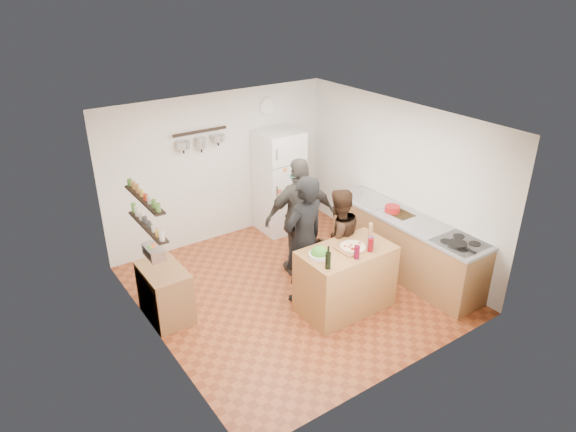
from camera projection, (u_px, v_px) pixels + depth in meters
room_shell at (276, 202)px, 7.24m from camera, size 4.20×4.20×4.20m
prep_island at (345, 279)px, 6.91m from camera, size 1.25×0.72×0.91m
pizza_board at (353, 248)px, 6.73m from camera, size 0.42×0.34×0.02m
pizza at (353, 247)px, 6.72m from camera, size 0.34×0.34×0.02m
salad_bowl at (319, 255)px, 6.52m from camera, size 0.28×0.28×0.06m
wine_bottle at (328, 261)px, 6.24m from camera, size 0.07×0.07×0.22m
wine_glass_near at (357, 252)px, 6.47m from camera, size 0.07×0.07×0.18m
wine_glass_far at (371, 245)px, 6.63m from camera, size 0.08×0.08×0.18m
pepper_mill at (370, 232)px, 6.94m from camera, size 0.06×0.06×0.20m
salt_canister at (371, 242)px, 6.75m from camera, size 0.08×0.08×0.14m
person_left at (304, 240)px, 6.92m from camera, size 0.73×0.53×1.84m
person_center at (338, 240)px, 7.27m from camera, size 0.78×0.63×1.53m
person_back at (301, 218)px, 7.55m from camera, size 1.16×0.74×1.84m
counter_run at (405, 245)px, 7.76m from camera, size 0.63×2.63×0.90m
stove_top at (460, 244)px, 6.86m from camera, size 0.60×0.62×0.02m
skillet at (457, 244)px, 6.77m from camera, size 0.25×0.25×0.05m
sink at (368, 199)px, 8.19m from camera, size 0.50×0.80×0.03m
cutting_board at (400, 214)px, 7.68m from camera, size 0.30×0.40×0.02m
red_bowl at (392, 209)px, 7.72m from camera, size 0.23×0.23×0.09m
fridge at (279, 182)px, 8.89m from camera, size 0.70×0.68×1.80m
wall_clock at (268, 106)px, 8.59m from camera, size 0.30×0.03×0.30m
spice_shelf_lower at (148, 226)px, 6.01m from camera, size 0.12×1.00×0.02m
spice_shelf_upper at (144, 199)px, 5.86m from camera, size 0.12×1.00×0.02m
produce_basket at (154, 252)px, 6.17m from camera, size 0.18×0.35×0.14m
side_table at (165, 293)px, 6.77m from camera, size 0.50×0.80×0.73m
pot_rack at (200, 132)px, 7.96m from camera, size 0.90×0.04×0.04m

